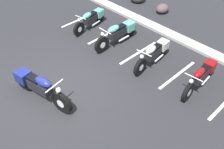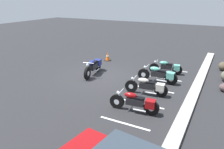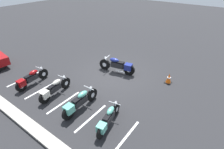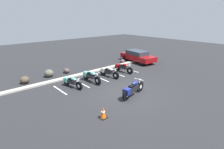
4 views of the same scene
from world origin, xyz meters
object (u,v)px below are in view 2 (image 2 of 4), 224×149
(motorcycle_navy_featured, at_px, (94,66))
(parked_bike_3, at_px, (136,102))
(parked_bike_0, at_px, (167,67))
(traffic_cone, at_px, (108,57))
(parked_bike_1, at_px, (159,75))
(parked_bike_2, at_px, (148,86))
(landscape_rock_1, at_px, (224,66))

(motorcycle_navy_featured, distance_m, parked_bike_3, 5.31)
(parked_bike_0, xyz_separation_m, traffic_cone, (-0.87, -4.82, -0.13))
(parked_bike_1, distance_m, traffic_cone, 5.47)
(motorcycle_navy_featured, height_order, parked_bike_1, motorcycle_navy_featured)
(parked_bike_2, relative_size, landscape_rock_1, 2.99)
(parked_bike_2, relative_size, traffic_cone, 3.37)
(motorcycle_navy_featured, distance_m, parked_bike_1, 4.09)
(motorcycle_navy_featured, xyz_separation_m, traffic_cone, (-3.11, -0.75, -0.22))
(parked_bike_1, relative_size, landscape_rock_1, 3.17)
(traffic_cone, bearing_deg, parked_bike_0, 79.72)
(parked_bike_0, relative_size, landscape_rock_1, 2.82)
(parked_bike_2, height_order, traffic_cone, parked_bike_2)
(landscape_rock_1, bearing_deg, traffic_cone, -79.22)
(motorcycle_navy_featured, height_order, parked_bike_2, motorcycle_navy_featured)
(landscape_rock_1, height_order, traffic_cone, traffic_cone)
(parked_bike_1, distance_m, parked_bike_3, 3.76)
(landscape_rock_1, bearing_deg, motorcycle_navy_featured, -57.37)
(motorcycle_navy_featured, height_order, parked_bike_0, motorcycle_navy_featured)
(parked_bike_2, height_order, landscape_rock_1, parked_bike_2)
(parked_bike_3, bearing_deg, parked_bike_1, -93.22)
(motorcycle_navy_featured, xyz_separation_m, parked_bike_1, (-0.51, 4.06, -0.04))
(parked_bike_3, bearing_deg, traffic_cone, -57.43)
(parked_bike_2, bearing_deg, landscape_rock_1, -123.96)
(parked_bike_3, xyz_separation_m, traffic_cone, (-6.36, -4.94, -0.15))
(parked_bike_0, relative_size, parked_bike_2, 0.94)
(parked_bike_0, distance_m, parked_bike_1, 1.72)
(parked_bike_0, distance_m, traffic_cone, 4.90)
(landscape_rock_1, relative_size, traffic_cone, 1.13)
(parked_bike_0, height_order, parked_bike_1, parked_bike_1)
(parked_bike_0, bearing_deg, motorcycle_navy_featured, 18.32)
(parked_bike_1, distance_m, landscape_rock_1, 5.19)
(parked_bike_0, xyz_separation_m, parked_bike_1, (1.72, -0.01, 0.05))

